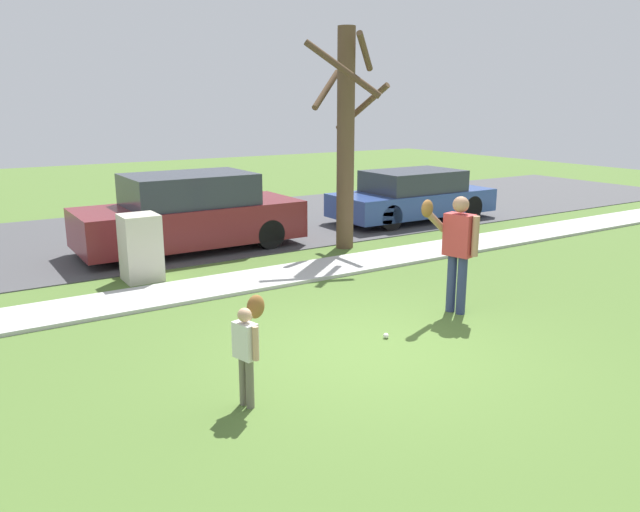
# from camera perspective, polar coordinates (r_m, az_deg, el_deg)

# --- Properties ---
(ground_plane) EXTENTS (48.00, 48.00, 0.00)m
(ground_plane) POSITION_cam_1_polar(r_m,az_deg,el_deg) (10.96, -6.40, -2.57)
(ground_plane) COLOR #4C6B2D
(sidewalk_strip) EXTENTS (36.00, 1.20, 0.06)m
(sidewalk_strip) POSITION_cam_1_polar(r_m,az_deg,el_deg) (11.04, -6.63, -2.29)
(sidewalk_strip) COLOR #B2B2AD
(sidewalk_strip) RESTS_ON ground
(road_surface) EXTENTS (36.00, 6.80, 0.02)m
(road_surface) POSITION_cam_1_polar(r_m,az_deg,el_deg) (15.58, -14.72, 2.04)
(road_surface) COLOR #424244
(road_surface) RESTS_ON ground
(person_adult) EXTENTS (0.82, 0.62, 1.77)m
(person_adult) POSITION_cam_1_polar(r_m,az_deg,el_deg) (9.36, 12.42, 1.19)
(person_adult) COLOR navy
(person_adult) RESTS_ON ground
(person_child) EXTENTS (0.47, 0.51, 1.12)m
(person_child) POSITION_cam_1_polar(r_m,az_deg,el_deg) (6.51, -6.61, -7.59)
(person_child) COLOR #6B6656
(person_child) RESTS_ON ground
(baseball) EXTENTS (0.07, 0.07, 0.07)m
(baseball) POSITION_cam_1_polar(r_m,az_deg,el_deg) (8.48, 6.08, -7.29)
(baseball) COLOR white
(baseball) RESTS_ON ground
(utility_cabinet) EXTENTS (0.64, 0.62, 1.19)m
(utility_cabinet) POSITION_cam_1_polar(r_m,az_deg,el_deg) (11.44, -16.15, 0.74)
(utility_cabinet) COLOR beige
(utility_cabinet) RESTS_ON ground
(street_tree_near) EXTENTS (1.84, 1.88, 4.61)m
(street_tree_near) POSITION_cam_1_polar(r_m,az_deg,el_deg) (13.30, 2.40, 11.19)
(street_tree_near) COLOR brown
(street_tree_near) RESTS_ON ground
(parked_suv_maroon) EXTENTS (4.70, 1.90, 1.63)m
(parked_suv_maroon) POSITION_cam_1_polar(r_m,az_deg,el_deg) (13.51, -11.85, 3.81)
(parked_suv_maroon) COLOR maroon
(parked_suv_maroon) RESTS_ON road_surface
(parked_wagon_blue) EXTENTS (4.50, 1.80, 1.33)m
(parked_wagon_blue) POSITION_cam_1_polar(r_m,az_deg,el_deg) (16.85, 8.51, 5.47)
(parked_wagon_blue) COLOR #2D478C
(parked_wagon_blue) RESTS_ON road_surface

